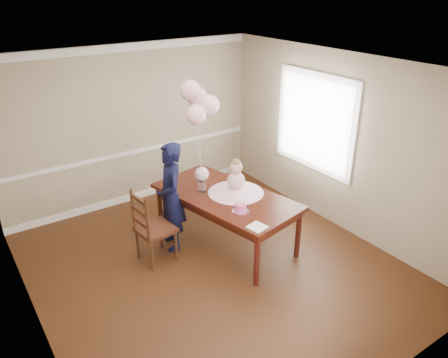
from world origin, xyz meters
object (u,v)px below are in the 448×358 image
(dining_table_top, at_px, (226,196))
(woman, at_px, (171,197))
(birthday_cake, at_px, (240,207))
(dining_chair_seat, at_px, (156,229))

(dining_table_top, bearing_deg, woman, 140.06)
(birthday_cake, height_order, woman, woman)
(birthday_cake, bearing_deg, woman, 123.00)
(woman, bearing_deg, birthday_cake, 48.62)
(birthday_cake, xyz_separation_m, dining_chair_seat, (-0.92, 0.70, -0.38))
(dining_table_top, height_order, woman, woman)
(birthday_cake, distance_m, dining_chair_seat, 1.22)
(dining_chair_seat, bearing_deg, woman, 21.33)
(dining_table_top, xyz_separation_m, dining_chair_seat, (-1.03, 0.19, -0.29))
(dining_table_top, relative_size, woman, 1.32)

